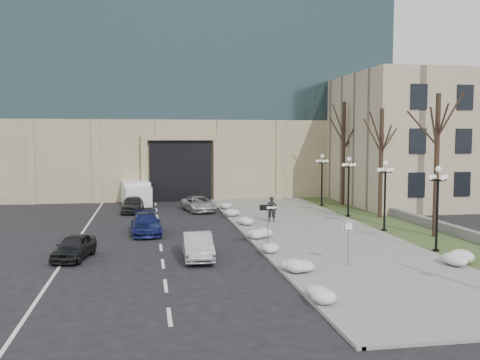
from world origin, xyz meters
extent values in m
plane|color=black|center=(0.00, 0.00, 0.00)|extent=(160.00, 160.00, 0.00)
cube|color=gray|center=(3.50, 14.00, 0.06)|extent=(9.00, 40.00, 0.12)
cube|color=gray|center=(-1.00, 14.00, 0.07)|extent=(0.30, 40.00, 0.14)
cube|color=#384B25|center=(10.00, 14.00, 0.05)|extent=(4.00, 40.00, 0.10)
cube|color=slate|center=(12.00, 16.00, 0.35)|extent=(0.50, 30.00, 0.70)
cube|color=tan|center=(-2.00, 42.00, 4.00)|extent=(40.00, 20.00, 8.00)
cube|color=black|center=(-4.00, 33.00, 3.00)|extent=(6.00, 2.50, 6.00)
cube|color=tan|center=(-4.00, 31.60, 6.30)|extent=(7.50, 0.60, 0.60)
cube|color=tan|center=(-7.50, 31.60, 3.00)|extent=(0.60, 0.60, 6.00)
cube|color=tan|center=(-0.50, 31.60, 3.00)|extent=(0.60, 0.60, 6.00)
cube|color=slate|center=(-2.00, 44.00, 22.00)|extent=(40.00, 24.00, 28.00)
cube|color=tan|center=(22.00, 28.00, 6.00)|extent=(22.00, 18.00, 12.00)
cube|color=black|center=(14.00, 19.00, 2.50)|extent=(1.40, 0.25, 2.00)
cube|color=black|center=(18.00, 19.00, 2.50)|extent=(1.40, 0.25, 2.00)
cube|color=black|center=(14.00, 19.00, 6.00)|extent=(1.40, 0.25, 2.00)
cube|color=black|center=(18.00, 19.00, 6.00)|extent=(1.40, 0.25, 2.00)
cube|color=black|center=(14.00, 19.00, 9.50)|extent=(1.40, 0.25, 2.00)
cube|color=black|center=(18.00, 19.00, 9.50)|extent=(1.40, 0.25, 2.00)
imported|color=black|center=(-11.00, 7.83, 0.64)|extent=(2.25, 3.99, 1.28)
imported|color=#B3B4BB|center=(-4.68, 6.77, 0.69)|extent=(1.54, 4.22, 1.38)
imported|color=navy|center=(-7.34, 14.44, 0.67)|extent=(2.10, 4.71, 1.34)
imported|color=silver|center=(-2.95, 24.47, 0.64)|extent=(3.00, 4.95, 1.29)
imported|color=#2A2A2E|center=(-8.46, 24.68, 0.70)|extent=(1.94, 4.24, 1.41)
imported|color=black|center=(1.70, 17.25, 1.06)|extent=(0.76, 0.57, 1.87)
cube|color=silver|center=(-8.41, 30.97, 1.09)|extent=(3.00, 5.69, 2.18)
cube|color=silver|center=(-8.05, 27.72, 0.98)|extent=(2.47, 1.99, 1.75)
cylinder|color=black|center=(-9.15, 27.81, 0.38)|extent=(0.36, 0.79, 0.76)
cylinder|color=black|center=(-6.99, 28.06, 0.38)|extent=(0.36, 0.79, 0.76)
cylinder|color=black|center=(-9.68, 32.47, 0.38)|extent=(0.36, 0.79, 0.76)
cylinder|color=black|center=(-7.51, 32.72, 0.38)|extent=(0.36, 0.79, 0.76)
cylinder|color=slate|center=(-0.69, 7.93, 1.28)|extent=(0.06, 0.06, 2.55)
cube|color=black|center=(-0.69, 7.93, 2.45)|extent=(0.93, 0.14, 0.31)
cube|color=white|center=(-0.54, 7.89, 2.45)|extent=(0.44, 0.06, 0.12)
cone|color=white|center=(-0.30, 7.86, 2.45)|extent=(0.24, 0.28, 0.26)
cylinder|color=slate|center=(2.31, 3.65, 1.12)|extent=(0.06, 0.06, 2.24)
cube|color=white|center=(2.31, 3.65, 2.04)|extent=(0.49, 0.07, 0.49)
cube|color=black|center=(2.31, 3.63, 2.04)|extent=(0.43, 0.03, 0.43)
cube|color=white|center=(2.31, 3.62, 2.04)|extent=(0.37, 0.03, 0.37)
ellipsoid|color=silver|center=(-0.47, -1.58, 0.30)|extent=(1.10, 1.60, 0.36)
ellipsoid|color=silver|center=(-0.40, 2.75, 0.30)|extent=(1.10, 1.60, 0.36)
ellipsoid|color=silver|center=(-0.77, 7.21, 0.30)|extent=(1.10, 1.60, 0.36)
ellipsoid|color=silver|center=(-0.43, 11.06, 0.30)|extent=(1.10, 1.60, 0.36)
ellipsoid|color=silver|center=(-0.61, 16.24, 0.30)|extent=(1.10, 1.60, 0.36)
ellipsoid|color=silver|center=(-0.69, 20.42, 0.30)|extent=(1.10, 1.60, 0.36)
ellipsoid|color=silver|center=(-0.39, 24.83, 0.30)|extent=(1.10, 1.60, 0.36)
ellipsoid|color=silver|center=(7.82, 2.83, 0.30)|extent=(1.10, 1.60, 0.36)
cylinder|color=black|center=(8.30, 6.00, 0.10)|extent=(0.36, 0.36, 0.20)
cylinder|color=black|center=(8.30, 6.00, 2.00)|extent=(0.14, 0.14, 4.00)
cylinder|color=black|center=(8.30, 6.00, 4.00)|extent=(0.10, 0.90, 0.10)
cylinder|color=black|center=(8.30, 6.00, 4.00)|extent=(0.90, 0.10, 0.10)
sphere|color=white|center=(8.30, 6.00, 4.60)|extent=(0.32, 0.32, 0.32)
sphere|color=white|center=(8.75, 6.00, 4.15)|extent=(0.28, 0.28, 0.28)
sphere|color=white|center=(7.85, 6.00, 4.15)|extent=(0.28, 0.28, 0.28)
sphere|color=white|center=(8.30, 6.45, 4.15)|extent=(0.28, 0.28, 0.28)
sphere|color=white|center=(8.30, 5.55, 4.15)|extent=(0.28, 0.28, 0.28)
cylinder|color=black|center=(8.30, 12.50, 0.10)|extent=(0.36, 0.36, 0.20)
cylinder|color=black|center=(8.30, 12.50, 2.00)|extent=(0.14, 0.14, 4.00)
cylinder|color=black|center=(8.30, 12.50, 4.00)|extent=(0.10, 0.90, 0.10)
cylinder|color=black|center=(8.30, 12.50, 4.00)|extent=(0.90, 0.10, 0.10)
sphere|color=white|center=(8.30, 12.50, 4.60)|extent=(0.32, 0.32, 0.32)
sphere|color=white|center=(8.75, 12.50, 4.15)|extent=(0.28, 0.28, 0.28)
sphere|color=white|center=(7.85, 12.50, 4.15)|extent=(0.28, 0.28, 0.28)
sphere|color=white|center=(8.30, 12.95, 4.15)|extent=(0.28, 0.28, 0.28)
sphere|color=white|center=(8.30, 12.05, 4.15)|extent=(0.28, 0.28, 0.28)
cylinder|color=black|center=(8.30, 19.00, 0.10)|extent=(0.36, 0.36, 0.20)
cylinder|color=black|center=(8.30, 19.00, 2.00)|extent=(0.14, 0.14, 4.00)
cylinder|color=black|center=(8.30, 19.00, 4.00)|extent=(0.10, 0.90, 0.10)
cylinder|color=black|center=(8.30, 19.00, 4.00)|extent=(0.90, 0.10, 0.10)
sphere|color=white|center=(8.30, 19.00, 4.60)|extent=(0.32, 0.32, 0.32)
sphere|color=white|center=(8.75, 19.00, 4.15)|extent=(0.28, 0.28, 0.28)
sphere|color=white|center=(7.85, 19.00, 4.15)|extent=(0.28, 0.28, 0.28)
sphere|color=white|center=(8.30, 19.45, 4.15)|extent=(0.28, 0.28, 0.28)
sphere|color=white|center=(8.30, 18.55, 4.15)|extent=(0.28, 0.28, 0.28)
cylinder|color=black|center=(8.30, 25.50, 0.10)|extent=(0.36, 0.36, 0.20)
cylinder|color=black|center=(8.30, 25.50, 2.00)|extent=(0.14, 0.14, 4.00)
cylinder|color=black|center=(8.30, 25.50, 4.00)|extent=(0.10, 0.90, 0.10)
cylinder|color=black|center=(8.30, 25.50, 4.00)|extent=(0.90, 0.10, 0.10)
sphere|color=white|center=(8.30, 25.50, 4.60)|extent=(0.32, 0.32, 0.32)
sphere|color=white|center=(8.75, 25.50, 4.15)|extent=(0.28, 0.28, 0.28)
sphere|color=white|center=(7.85, 25.50, 4.15)|extent=(0.28, 0.28, 0.28)
sphere|color=white|center=(8.30, 25.95, 4.15)|extent=(0.28, 0.28, 0.28)
sphere|color=white|center=(8.30, 25.05, 4.15)|extent=(0.28, 0.28, 0.28)
cylinder|color=black|center=(10.50, 10.00, 4.50)|extent=(0.32, 0.32, 9.00)
cylinder|color=black|center=(10.50, 18.00, 4.25)|extent=(0.32, 0.32, 8.50)
cylinder|color=black|center=(10.50, 26.00, 4.75)|extent=(0.32, 0.32, 9.50)
camera|label=1|loc=(-7.19, -20.53, 6.34)|focal=40.00mm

